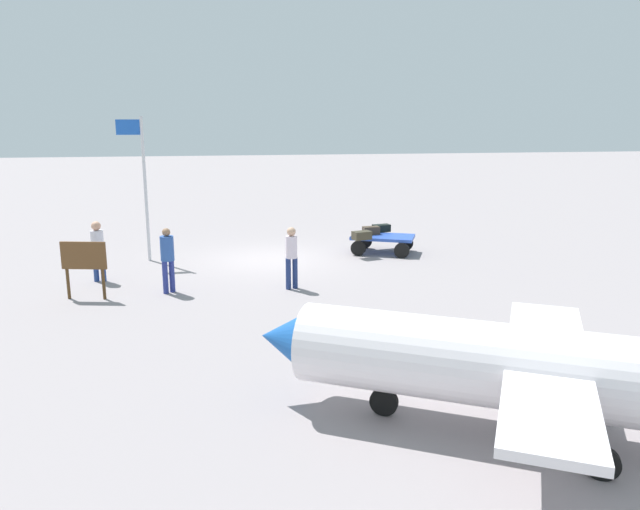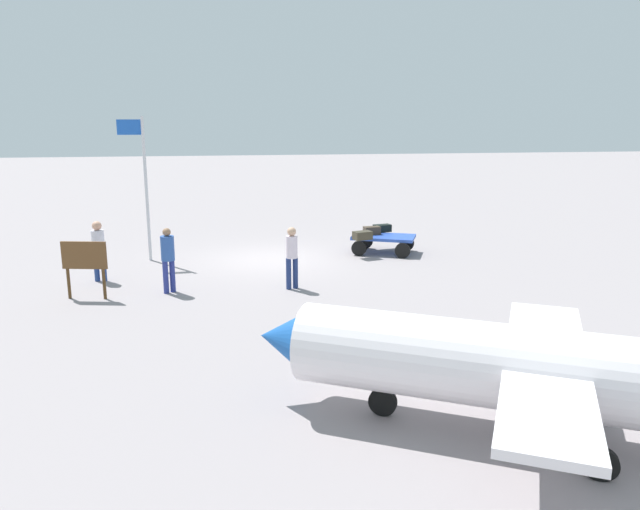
{
  "view_description": "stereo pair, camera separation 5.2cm",
  "coord_description": "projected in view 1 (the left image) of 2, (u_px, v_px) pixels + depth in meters",
  "views": [
    {
      "loc": [
        1.82,
        19.07,
        4.43
      ],
      "look_at": [
        -0.57,
        6.0,
        1.45
      ],
      "focal_mm": 33.8,
      "sensor_mm": 36.0,
      "label": 1
    },
    {
      "loc": [
        1.77,
        19.08,
        4.43
      ],
      "look_at": [
        -0.57,
        6.0,
        1.45
      ],
      "focal_mm": 33.8,
      "sensor_mm": 36.0,
      "label": 2
    }
  ],
  "objects": [
    {
      "name": "flagpole",
      "position": [
        142.0,
        179.0,
        18.88
      ],
      "size": [
        0.81,
        0.1,
        4.56
      ],
      "color": "silver",
      "rests_on": "ground"
    },
    {
      "name": "suitcase_olive",
      "position": [
        371.0,
        230.0,
        20.62
      ],
      "size": [
        0.59,
        0.35,
        0.27
      ],
      "color": "#433322",
      "rests_on": "luggage_cart"
    },
    {
      "name": "worker_trailing",
      "position": [
        167.0,
        255.0,
        15.61
      ],
      "size": [
        0.49,
        0.49,
        1.72
      ],
      "color": "navy",
      "rests_on": "ground"
    },
    {
      "name": "airplane_near",
      "position": [
        526.0,
        368.0,
        8.38
      ],
      "size": [
        7.61,
        5.29,
        2.85
      ],
      "color": "white",
      "rests_on": "ground"
    },
    {
      "name": "suitcase_tan",
      "position": [
        362.0,
        235.0,
        19.74
      ],
      "size": [
        0.67,
        0.5,
        0.27
      ],
      "color": "#3A3525",
      "rests_on": "luggage_cart"
    },
    {
      "name": "worker_supervisor",
      "position": [
        98.0,
        246.0,
        16.72
      ],
      "size": [
        0.39,
        0.39,
        1.71
      ],
      "color": "navy",
      "rests_on": "ground"
    },
    {
      "name": "signboard",
      "position": [
        84.0,
        260.0,
        15.06
      ],
      "size": [
        1.13,
        0.31,
        1.48
      ],
      "color": "#4C3319",
      "rests_on": "ground"
    },
    {
      "name": "ground_plane",
      "position": [
        270.0,
        259.0,
        19.6
      ],
      "size": [
        120.0,
        120.0,
        0.0
      ],
      "primitive_type": "plane",
      "color": "gray"
    },
    {
      "name": "luggage_cart",
      "position": [
        382.0,
        240.0,
        20.47
      ],
      "size": [
        2.38,
        2.05,
        0.6
      ],
      "color": "#2C50B7",
      "rests_on": "ground"
    },
    {
      "name": "suitcase_navy",
      "position": [
        381.0,
        228.0,
        21.12
      ],
      "size": [
        0.65,
        0.43,
        0.25
      ],
      "color": "black",
      "rests_on": "luggage_cart"
    },
    {
      "name": "worker_lead",
      "position": [
        292.0,
        254.0,
        15.99
      ],
      "size": [
        0.38,
        0.38,
        1.68
      ],
      "color": "navy",
      "rests_on": "ground"
    }
  ]
}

